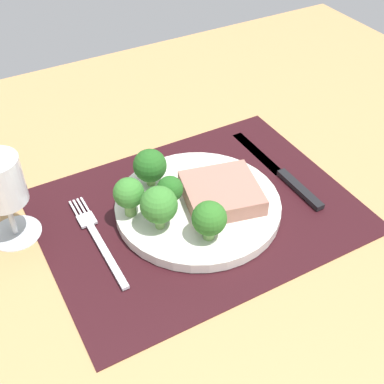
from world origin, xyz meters
TOP-DOWN VIEW (x-y plane):
  - ground_plane at (0.00, 0.00)cm, footprint 140.00×110.00cm
  - placemat at (0.00, 0.00)cm, footprint 45.36×34.56cm
  - plate at (0.00, 0.00)cm, footprint 24.44×24.44cm
  - steak at (3.28, -1.16)cm, footprint 12.65×12.40cm
  - broccoli_back_left at (-3.89, 1.24)cm, footprint 3.81×3.81cm
  - broccoli_front_edge at (-7.14, -1.88)cm, footprint 5.17×5.17cm
  - broccoli_center at (-9.62, 2.53)cm, footprint 4.38×4.38cm
  - broccoli_near_steak at (-4.18, 7.19)cm, footprint 5.06×5.06cm
  - broccoli_near_fork at (-2.24, -6.92)cm, footprint 4.75×4.75cm
  - fork at (-15.28, 1.42)cm, footprint 2.40×19.20cm
  - knife at (15.94, 0.53)cm, footprint 1.80×23.00cm
  - wine_glass at (-24.90, 8.54)cm, footprint 7.19×7.19cm

SIDE VIEW (x-z plane):
  - ground_plane at x=0.00cm, z-range -3.00..0.00cm
  - placemat at x=0.00cm, z-range 0.00..0.30cm
  - fork at x=-15.28cm, z-range 0.30..0.80cm
  - knife at x=15.94cm, z-range 0.20..1.00cm
  - plate at x=0.00cm, z-range 0.30..1.90cm
  - steak at x=3.28cm, z-range 1.90..4.46cm
  - broccoli_back_left at x=-3.89cm, z-range 2.32..7.44cm
  - broccoli_near_steak at x=-4.18cm, z-range 2.31..8.31cm
  - broccoli_near_fork at x=-2.24cm, z-range 2.39..8.32cm
  - broccoli_center at x=-9.62cm, z-range 2.58..8.69cm
  - broccoli_front_edge at x=-7.14cm, z-range 2.59..9.30cm
  - wine_glass at x=-24.90cm, z-range 2.18..15.39cm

